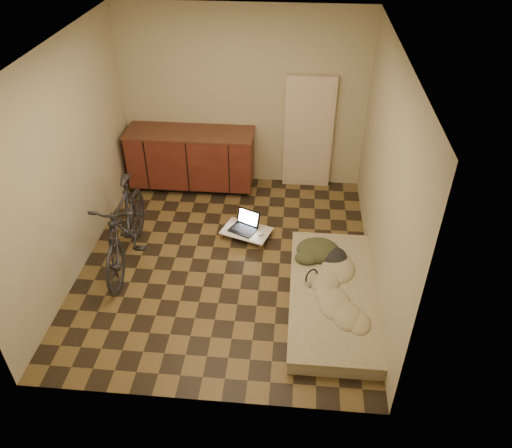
# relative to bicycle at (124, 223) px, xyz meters

# --- Properties ---
(room_shell) EXTENTS (3.50, 4.00, 2.60)m
(room_shell) POSITION_rel_bicycle_xyz_m (1.20, 0.10, 0.73)
(room_shell) COLOR brown
(room_shell) RESTS_ON ground
(cabinets) EXTENTS (1.84, 0.62, 0.91)m
(cabinets) POSITION_rel_bicycle_xyz_m (0.45, 1.80, -0.10)
(cabinets) COLOR black
(cabinets) RESTS_ON ground
(appliance_panel) EXTENTS (0.70, 0.10, 1.70)m
(appliance_panel) POSITION_rel_bicycle_xyz_m (2.15, 2.04, 0.28)
(appliance_panel) COLOR beige
(appliance_panel) RESTS_ON ground
(bicycle) EXTENTS (0.61, 1.79, 1.14)m
(bicycle) POSITION_rel_bicycle_xyz_m (0.00, 0.00, 0.00)
(bicycle) COLOR black
(bicycle) RESTS_ON ground
(futon) EXTENTS (1.00, 2.09, 0.18)m
(futon) POSITION_rel_bicycle_xyz_m (2.50, -0.51, -0.48)
(futon) COLOR #BEB198
(futon) RESTS_ON ground
(clothing_pile) EXTENTS (0.55, 0.46, 0.22)m
(clothing_pile) POSITION_rel_bicycle_xyz_m (2.36, 0.09, -0.28)
(clothing_pile) COLOR #343B22
(clothing_pile) RESTS_ON futon
(headphones) EXTENTS (0.30, 0.30, 0.15)m
(headphones) POSITION_rel_bicycle_xyz_m (2.24, -0.40, -0.32)
(headphones) COLOR black
(headphones) RESTS_ON futon
(lap_desk) EXTENTS (0.71, 0.57, 0.10)m
(lap_desk) POSITION_rel_bicycle_xyz_m (1.39, 0.60, -0.48)
(lap_desk) COLOR brown
(lap_desk) RESTS_ON ground
(laptop) EXTENTS (0.42, 0.41, 0.23)m
(laptop) POSITION_rel_bicycle_xyz_m (1.36, 0.65, -0.42)
(laptop) COLOR black
(laptop) RESTS_ON lap_desk
(mouse) EXTENTS (0.10, 0.11, 0.03)m
(mouse) POSITION_rel_bicycle_xyz_m (1.59, 0.52, -0.45)
(mouse) COLOR silver
(mouse) RESTS_ON lap_desk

